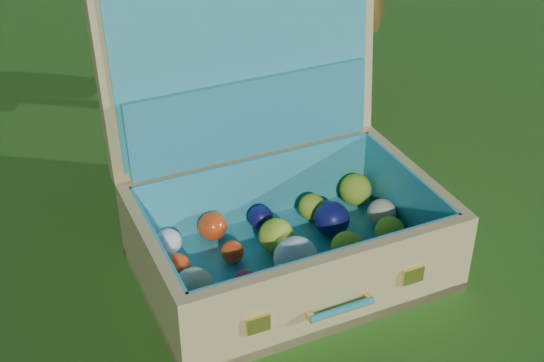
# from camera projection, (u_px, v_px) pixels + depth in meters

# --- Properties ---
(ground) EXTENTS (60.00, 60.00, 0.00)m
(ground) POSITION_uv_depth(u_px,v_px,m) (293.00, 276.00, 1.77)
(ground) COLOR #215114
(ground) RESTS_ON ground
(suitcase) EXTENTS (0.71, 0.59, 0.65)m
(suitcase) POSITION_uv_depth(u_px,v_px,m) (277.00, 188.00, 1.76)
(suitcase) COLOR tan
(suitcase) RESTS_ON ground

